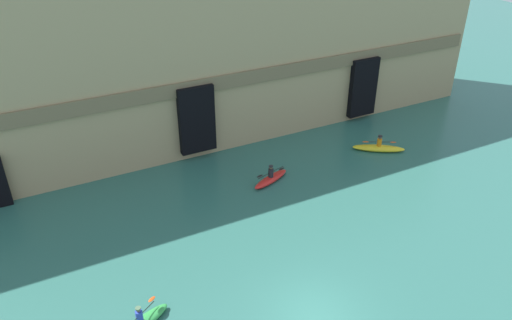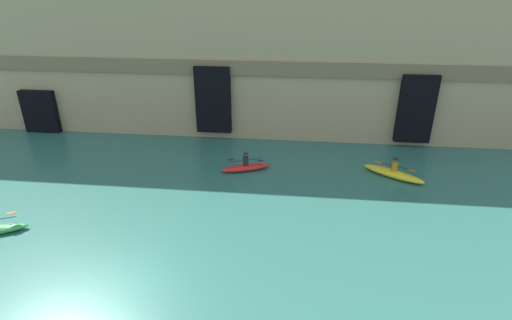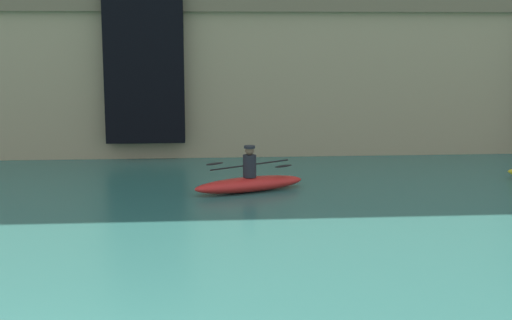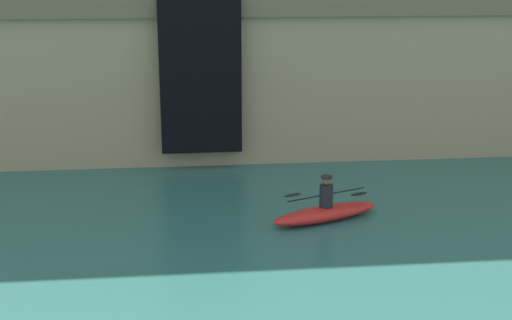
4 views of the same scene
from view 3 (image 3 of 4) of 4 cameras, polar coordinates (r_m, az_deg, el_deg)
The scene contains 1 object.
kayak_red at distance 17.76m, azimuth -0.52°, elevation -1.77°, with size 2.98×1.70×1.16m.
Camera 3 is at (2.30, -6.76, 3.81)m, focal length 50.00 mm.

